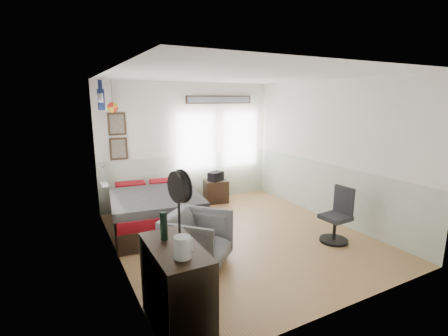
{
  "coord_description": "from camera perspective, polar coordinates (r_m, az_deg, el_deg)",
  "views": [
    {
      "loc": [
        -2.71,
        -4.51,
        2.34
      ],
      "look_at": [
        -0.1,
        0.4,
        1.15
      ],
      "focal_mm": 26.0,
      "sensor_mm": 36.0,
      "label": 1
    }
  ],
  "objects": [
    {
      "name": "task_chair",
      "position": [
        5.75,
        19.29,
        -8.57
      ],
      "size": [
        0.46,
        0.46,
        0.93
      ],
      "rotation": [
        0.0,
        0.0,
        0.06
      ],
      "color": "black",
      "rests_on": "ground_plane"
    },
    {
      "name": "bed",
      "position": [
        6.19,
        -12.09,
        -7.17
      ],
      "size": [
        1.71,
        2.25,
        0.67
      ],
      "rotation": [
        0.0,
        0.0,
        -0.13
      ],
      "color": "black",
      "rests_on": "ground_plane"
    },
    {
      "name": "stand_fan",
      "position": [
        3.08,
        -7.86,
        -3.53
      ],
      "size": [
        0.14,
        0.32,
        0.79
      ],
      "rotation": [
        0.0,
        0.0,
        0.2
      ],
      "color": "black",
      "rests_on": "dresser"
    },
    {
      "name": "wall_decor",
      "position": [
        6.67,
        -14.25,
        9.65
      ],
      "size": [
        3.55,
        1.32,
        1.44
      ],
      "color": "#3F2917",
      "rests_on": "room_shell"
    },
    {
      "name": "kettle",
      "position": [
        3.08,
        -7.31,
        -13.66
      ],
      "size": [
        0.18,
        0.16,
        0.21
      ],
      "rotation": [
        0.0,
        0.0,
        -0.29
      ],
      "color": "silver",
      "rests_on": "dresser"
    },
    {
      "name": "bottle",
      "position": [
        3.46,
        -10.54,
        -9.97
      ],
      "size": [
        0.08,
        0.08,
        0.3
      ],
      "primitive_type": "cylinder",
      "color": "black",
      "rests_on": "dresser"
    },
    {
      "name": "dresser",
      "position": [
        3.57,
        -8.42,
        -20.0
      ],
      "size": [
        0.48,
        1.0,
        0.9
      ],
      "primitive_type": "cube",
      "color": "black",
      "rests_on": "ground_plane"
    },
    {
      "name": "nightstand",
      "position": [
        7.49,
        -1.44,
        -4.1
      ],
      "size": [
        0.57,
        0.49,
        0.51
      ],
      "primitive_type": "cube",
      "rotation": [
        0.0,
        0.0,
        -0.17
      ],
      "color": "black",
      "rests_on": "ground_plane"
    },
    {
      "name": "room_shell",
      "position": [
        5.43,
        1.26,
        4.38
      ],
      "size": [
        4.02,
        4.52,
        2.71
      ],
      "color": "silver",
      "rests_on": "ground_plane"
    },
    {
      "name": "armchair",
      "position": [
        4.72,
        -4.69,
        -12.44
      ],
      "size": [
        1.17,
        1.18,
        0.77
      ],
      "primitive_type": "imported",
      "rotation": [
        0.0,
        0.0,
        0.75
      ],
      "color": "slate",
      "rests_on": "ground_plane"
    },
    {
      "name": "ground_plane",
      "position": [
        5.76,
        2.81,
        -11.96
      ],
      "size": [
        4.0,
        4.5,
        0.01
      ],
      "primitive_type": "cube",
      "color": "#A67544"
    },
    {
      "name": "black_bag",
      "position": [
        7.4,
        -1.46,
        -1.45
      ],
      "size": [
        0.4,
        0.34,
        0.2
      ],
      "primitive_type": "cube",
      "rotation": [
        0.0,
        0.0,
        0.43
      ],
      "color": "black",
      "rests_on": "nightstand"
    }
  ]
}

